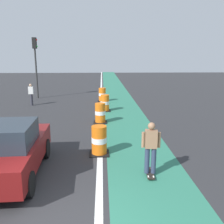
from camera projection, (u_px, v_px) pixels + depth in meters
bike_lane_strip at (122, 109)px, 17.02m from camera, size 2.50×80.00×0.01m
lane_divider_stripe at (101, 109)px, 16.96m from camera, size 0.20×80.00×0.01m
skateboarder_on_lane at (151, 147)px, 7.40m from camera, size 0.57×0.81×1.69m
parked_sedan_nearest at (8, 150)px, 7.38m from camera, size 2.08×4.19×1.70m
traffic_barrel_front at (99, 141)px, 9.12m from camera, size 0.73×0.73×1.09m
traffic_barrel_mid at (100, 113)px, 13.46m from camera, size 0.73×0.73×1.09m
traffic_barrel_back at (105, 103)px, 16.32m from camera, size 0.73×0.73×1.09m
traffic_barrel_far at (102, 95)px, 19.83m from camera, size 0.73×0.73×1.09m
traffic_light_corner at (35, 57)px, 20.62m from camera, size 0.41×0.32×5.10m
pedestrian_crossing at (31, 94)px, 18.11m from camera, size 0.34×0.20×1.61m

